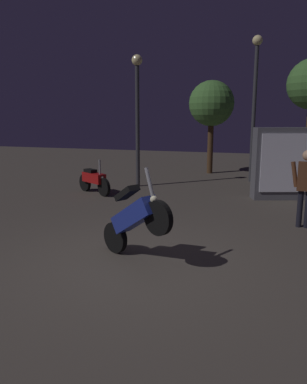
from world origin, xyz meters
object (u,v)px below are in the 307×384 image
object	(u,v)px
motorcycle_blue_foreground	(135,218)
streetlamp_far	(255,92)
kiosk_billboard	(281,164)
streetlamp_near	(137,103)
motorcycle_red_parked_left	(94,180)
person_rider_beside	(306,182)

from	to	relation	value
motorcycle_blue_foreground	streetlamp_far	xyz separation A→B (m)	(1.36, 8.70, 2.55)
streetlamp_far	kiosk_billboard	bearing A→B (deg)	-70.52
motorcycle_blue_foreground	streetlamp_near	size ratio (longest dim) A/B	0.37
motorcycle_red_parked_left	kiosk_billboard	bearing A→B (deg)	40.70
person_rider_beside	streetlamp_far	xyz separation A→B (m)	(-1.48, 5.74, 2.27)
person_rider_beside	kiosk_billboard	xyz separation A→B (m)	(-0.48, 2.92, 0.03)
streetlamp_near	streetlamp_far	size ratio (longest dim) A/B	0.85
motorcycle_blue_foreground	streetlamp_far	bearing A→B (deg)	109.60
streetlamp_near	streetlamp_far	distance (m)	4.32
motorcycle_red_parked_left	kiosk_billboard	world-z (taller)	kiosk_billboard
person_rider_beside	kiosk_billboard	distance (m)	2.95
motorcycle_blue_foreground	kiosk_billboard	xyz separation A→B (m)	(2.36, 5.88, 0.31)
streetlamp_near	kiosk_billboard	distance (m)	5.08
streetlamp_near	motorcycle_red_parked_left	bearing A→B (deg)	-118.52
motorcycle_red_parked_left	person_rider_beside	xyz separation A→B (m)	(6.08, -1.93, 0.59)
streetlamp_near	kiosk_billboard	bearing A→B (deg)	-7.82
motorcycle_blue_foreground	streetlamp_far	size ratio (longest dim) A/B	0.31
motorcycle_blue_foreground	streetlamp_near	bearing A→B (deg)	138.29
motorcycle_red_parked_left	kiosk_billboard	xyz separation A→B (m)	(5.60, 0.99, 0.61)
kiosk_billboard	motorcycle_red_parked_left	bearing A→B (deg)	-8.80
motorcycle_blue_foreground	kiosk_billboard	distance (m)	6.34
person_rider_beside	streetlamp_near	size ratio (longest dim) A/B	0.39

